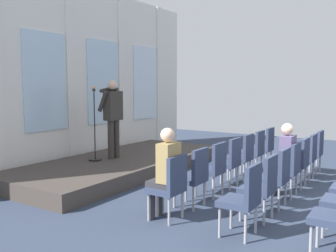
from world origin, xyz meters
TOP-DOWN VIEW (x-y plane):
  - rear_partition at (0.04, 5.93)m, footprint 9.26×0.14m
  - stage_platform at (0.00, 4.52)m, footprint 5.44×2.22m
  - speaker at (-0.11, 4.67)m, footprint 0.50×0.69m
  - mic_stand at (-0.53, 4.81)m, footprint 0.28×0.28m
  - chair_r0_c0 at (-2.07, 1.92)m, footprint 0.46×0.44m
  - audience_r0_c0 at (-2.07, 2.00)m, footprint 0.36×0.39m
  - chair_r0_c1 at (-1.38, 1.92)m, footprint 0.46×0.44m
  - chair_r0_c2 at (-0.69, 1.92)m, footprint 0.46×0.44m
  - chair_r0_c3 at (0.00, 1.92)m, footprint 0.46×0.44m
  - chair_r0_c4 at (0.69, 1.92)m, footprint 0.46×0.44m
  - chair_r0_c5 at (1.38, 1.92)m, footprint 0.46×0.44m
  - chair_r0_c6 at (2.07, 1.92)m, footprint 0.46×0.44m
  - chair_r1_c0 at (-2.07, 0.82)m, footprint 0.46×0.44m
  - chair_r1_c1 at (-1.38, 0.82)m, footprint 0.46×0.44m
  - chair_r1_c2 at (-0.69, 0.82)m, footprint 0.46×0.44m
  - chair_r1_c3 at (0.00, 0.82)m, footprint 0.46×0.44m
  - audience_r1_c3 at (0.00, 0.91)m, footprint 0.36×0.39m
  - chair_r1_c4 at (0.69, 0.82)m, footprint 0.46×0.44m
  - chair_r1_c5 at (1.38, 0.82)m, footprint 0.46×0.44m
  - chair_r1_c6 at (2.07, 0.82)m, footprint 0.46×0.44m

SIDE VIEW (x-z plane):
  - stage_platform at x=0.00m, z-range 0.00..0.29m
  - chair_r0_c0 at x=-2.07m, z-range 0.06..1.00m
  - chair_r0_c1 at x=-1.38m, z-range 0.06..1.00m
  - chair_r0_c2 at x=-0.69m, z-range 0.06..1.00m
  - chair_r0_c3 at x=0.00m, z-range 0.06..1.00m
  - chair_r0_c4 at x=0.69m, z-range 0.06..1.00m
  - chair_r0_c5 at x=1.38m, z-range 0.06..1.00m
  - chair_r0_c6 at x=2.07m, z-range 0.06..1.00m
  - chair_r1_c0 at x=-2.07m, z-range 0.06..1.00m
  - chair_r1_c1 at x=-1.38m, z-range 0.06..1.00m
  - chair_r1_c2 at x=-0.69m, z-range 0.06..1.00m
  - chair_r1_c3 at x=0.00m, z-range 0.06..1.00m
  - chair_r1_c4 at x=0.69m, z-range 0.06..1.00m
  - chair_r1_c5 at x=1.38m, z-range 0.06..1.00m
  - chair_r1_c6 at x=2.07m, z-range 0.06..1.00m
  - mic_stand at x=-0.53m, z-range -0.15..1.41m
  - audience_r1_c3 at x=0.00m, z-range 0.07..1.34m
  - audience_r0_c0 at x=-2.07m, z-range 0.07..1.39m
  - speaker at x=-0.11m, z-range 0.44..2.17m
  - rear_partition at x=0.04m, z-range -0.01..4.32m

